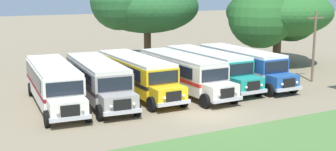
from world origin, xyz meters
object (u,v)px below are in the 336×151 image
object	(u,v)px
parked_bus_slot_5	(242,64)
secondary_tree	(276,12)
broad_shade_tree	(143,5)
parked_bus_slot_1	(98,79)
parked_bus_slot_0	(54,82)
parked_bus_slot_2	(137,74)
parked_bus_slot_3	(182,72)
utility_pole	(314,44)
parked_bus_slot_4	(208,67)

from	to	relation	value
parked_bus_slot_5	secondary_tree	world-z (taller)	secondary_tree
secondary_tree	broad_shade_tree	bearing A→B (deg)	145.71
parked_bus_slot_1	secondary_tree	xyz separation A→B (m)	(21.19, 5.57, 3.86)
parked_bus_slot_0	parked_bus_slot_2	world-z (taller)	same
parked_bus_slot_5	secondary_tree	bearing A→B (deg)	123.80
parked_bus_slot_3	utility_pole	distance (m)	11.96
parked_bus_slot_2	parked_bus_slot_3	size ratio (longest dim) A/B	1.00
parked_bus_slot_1	parked_bus_slot_0	bearing A→B (deg)	-88.58
utility_pole	parked_bus_slot_3	bearing A→B (deg)	170.15
parked_bus_slot_0	parked_bus_slot_3	xyz separation A→B (m)	(9.74, -0.68, 0.00)
parked_bus_slot_3	parked_bus_slot_5	xyz separation A→B (m)	(6.03, 0.46, 0.00)
parked_bus_slot_4	parked_bus_slot_0	bearing A→B (deg)	-90.30
secondary_tree	parked_bus_slot_5	bearing A→B (deg)	-146.65
broad_shade_tree	utility_pole	distance (m)	18.18
parked_bus_slot_5	utility_pole	xyz separation A→B (m)	(5.64, -2.49, 1.67)
parked_bus_slot_2	secondary_tree	bearing A→B (deg)	105.91
parked_bus_slot_2	parked_bus_slot_4	xyz separation A→B (m)	(6.36, 0.03, 0.00)
parked_bus_slot_0	parked_bus_slot_3	distance (m)	9.77
parked_bus_slot_1	broad_shade_tree	size ratio (longest dim) A/B	0.90
parked_bus_slot_0	secondary_tree	world-z (taller)	secondary_tree
parked_bus_slot_3	secondary_tree	bearing A→B (deg)	111.30
parked_bus_slot_0	secondary_tree	size ratio (longest dim) A/B	0.88
parked_bus_slot_3	broad_shade_tree	distance (m)	14.87
parked_bus_slot_2	parked_bus_slot_3	xyz separation A→B (m)	(3.44, -0.89, 0.00)
secondary_tree	utility_pole	size ratio (longest dim) A/B	2.06
parked_bus_slot_1	parked_bus_slot_3	distance (m)	6.67
parked_bus_slot_0	parked_bus_slot_5	bearing A→B (deg)	94.12
parked_bus_slot_0	parked_bus_slot_1	size ratio (longest dim) A/B	1.00
parked_bus_slot_4	utility_pole	size ratio (longest dim) A/B	1.80
parked_bus_slot_5	broad_shade_tree	xyz separation A→B (m)	(-2.84, 13.34, 4.53)
broad_shade_tree	parked_bus_slot_2	bearing A→B (deg)	-117.15
broad_shade_tree	secondary_tree	xyz separation A→B (m)	(11.35, -7.74, -0.66)
parked_bus_slot_4	secondary_tree	distance (m)	13.28
parked_bus_slot_3	parked_bus_slot_4	xyz separation A→B (m)	(2.93, 0.92, 0.00)
parked_bus_slot_3	parked_bus_slot_5	world-z (taller)	same
parked_bus_slot_2	parked_bus_slot_3	bearing A→B (deg)	75.27
parked_bus_slot_2	utility_pole	xyz separation A→B (m)	(15.10, -2.92, 1.67)
parked_bus_slot_0	parked_bus_slot_5	world-z (taller)	same
parked_bus_slot_4	secondary_tree	xyz separation A→B (m)	(11.61, 5.14, 3.86)
parked_bus_slot_0	broad_shade_tree	xyz separation A→B (m)	(12.93, 13.13, 4.53)
parked_bus_slot_3	parked_bus_slot_4	size ratio (longest dim) A/B	1.00
parked_bus_slot_0	parked_bus_slot_4	xyz separation A→B (m)	(12.67, 0.24, 0.00)
parked_bus_slot_2	parked_bus_slot_5	bearing A→B (deg)	87.25
parked_bus_slot_2	parked_bus_slot_4	world-z (taller)	same
parked_bus_slot_4	broad_shade_tree	xyz separation A→B (m)	(0.26, 12.89, 4.53)
parked_bus_slot_1	parked_bus_slot_4	xyz separation A→B (m)	(9.58, 0.42, 0.00)
parked_bus_slot_2	broad_shade_tree	distance (m)	15.20
parked_bus_slot_2	utility_pole	bearing A→B (deg)	78.92
parked_bus_slot_2	utility_pole	world-z (taller)	utility_pole
parked_bus_slot_1	utility_pole	distance (m)	18.57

